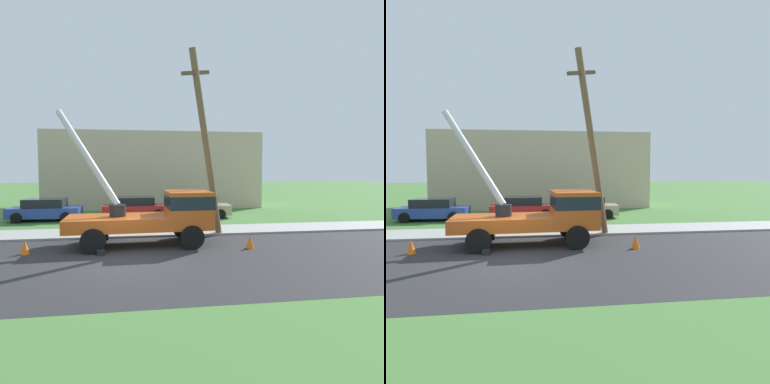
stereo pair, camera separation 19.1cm
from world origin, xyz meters
The scene contains 11 objects.
ground_plane centered at (0.00, 12.00, 0.00)m, with size 120.00×120.00×0.00m, color #477538.
road_asphalt centered at (0.00, 0.00, 0.00)m, with size 80.00×8.58×0.01m, color #2B2B2D.
sidewalk_strip centered at (0.00, 5.59, 0.05)m, with size 80.00×2.60×0.10m, color #9E9E99.
utility_truck centered at (1.47, 2.74, 1.41)m, with size 6.85×3.21×5.98m.
leaning_utility_pole centered at (3.79, 3.90, 4.54)m, with size 2.36×1.95×8.84m.
traffic_cone_ahead centered at (5.21, 1.40, 0.28)m, with size 0.36×0.36×0.56m, color orange.
traffic_cone_behind centered at (-3.83, 1.75, 0.28)m, with size 0.36×0.36×0.56m, color orange.
parked_sedan_blue centered at (-5.38, 10.69, 0.71)m, with size 4.44×2.09×1.42m.
parked_sedan_red centered at (0.35, 11.23, 0.71)m, with size 4.45×2.10×1.42m.
parked_sedan_tan centered at (4.60, 10.78, 0.71)m, with size 4.54×2.27×1.42m.
lowrise_building_backdrop centered at (1.93, 18.52, 3.20)m, with size 18.00×6.00×6.40m, color #C6B293.
Camera 1 is at (0.64, -12.23, 3.36)m, focal length 31.90 mm.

